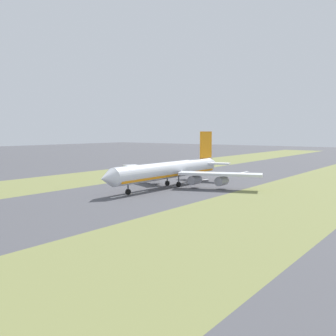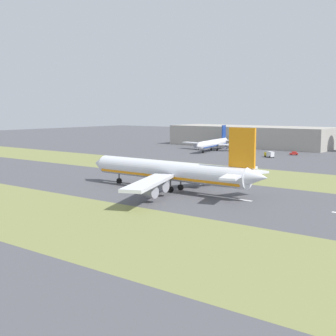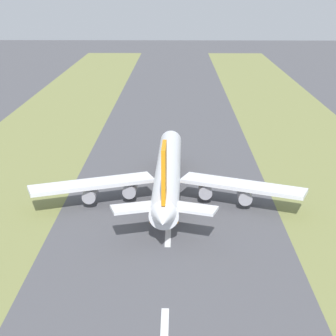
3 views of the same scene
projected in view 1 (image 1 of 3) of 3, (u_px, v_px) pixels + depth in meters
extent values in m
plane|color=#4C4C51|center=(172.00, 186.00, 145.75)|extent=(800.00, 800.00, 0.00)
cube|color=olive|center=(292.00, 198.00, 119.21)|extent=(40.00, 600.00, 0.01)
cube|color=olive|center=(89.00, 178.00, 172.29)|extent=(40.00, 600.00, 0.01)
cube|color=silver|center=(240.00, 173.00, 191.47)|extent=(1.20, 18.00, 0.01)
cube|color=silver|center=(196.00, 181.00, 159.39)|extent=(1.20, 18.00, 0.01)
cube|color=silver|center=(131.00, 194.00, 127.31)|extent=(1.20, 18.00, 0.01)
cylinder|color=silver|center=(168.00, 170.00, 142.54)|extent=(6.79, 56.08, 6.00)
cone|color=silver|center=(107.00, 178.00, 118.34)|extent=(5.95, 5.08, 5.88)
cone|color=silver|center=(212.00, 163.00, 167.07)|extent=(5.18, 6.07, 5.10)
cube|color=orange|center=(168.00, 175.00, 142.70)|extent=(6.46, 53.84, 0.70)
cube|color=silver|center=(220.00, 174.00, 137.84)|extent=(29.21, 16.08, 0.90)
cube|color=silver|center=(144.00, 168.00, 158.88)|extent=(29.06, 16.77, 0.90)
cylinder|color=#93939E|center=(195.00, 180.00, 140.63)|extent=(3.27, 4.84, 3.20)
cylinder|color=#93939E|center=(222.00, 181.00, 137.99)|extent=(3.27, 4.84, 3.20)
cylinder|color=#93939E|center=(156.00, 177.00, 151.45)|extent=(3.27, 4.84, 3.20)
cylinder|color=#93939E|center=(144.00, 174.00, 159.63)|extent=(3.27, 4.84, 3.20)
cube|color=orange|center=(206.00, 145.00, 162.38)|extent=(0.91, 8.01, 11.00)
cube|color=silver|center=(217.00, 163.00, 159.78)|extent=(10.85, 7.16, 0.60)
cube|color=silver|center=(195.00, 162.00, 166.39)|extent=(10.88, 7.39, 0.60)
cylinder|color=#59595E|center=(128.00, 187.00, 126.01)|extent=(0.50, 0.50, 3.20)
cylinder|color=black|center=(128.00, 192.00, 126.16)|extent=(0.93, 1.81, 1.80)
cylinder|color=#59595E|center=(179.00, 180.00, 143.71)|extent=(0.50, 0.50, 3.20)
cylinder|color=black|center=(179.00, 184.00, 143.86)|extent=(0.93, 1.81, 1.80)
cylinder|color=#59595E|center=(167.00, 179.00, 146.84)|extent=(0.50, 0.50, 3.20)
cylinder|color=black|center=(167.00, 183.00, 146.99)|extent=(0.93, 1.81, 1.80)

